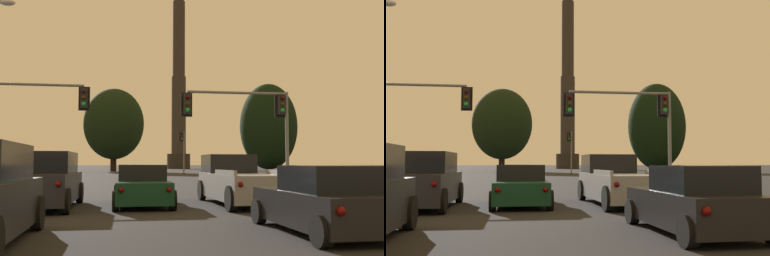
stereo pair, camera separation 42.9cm
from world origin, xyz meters
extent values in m
cube|color=black|center=(3.49, 9.31, 0.53)|extent=(1.87, 4.06, 0.72)
cube|color=black|center=(3.50, 8.91, 1.16)|extent=(1.63, 1.96, 0.55)
cylinder|color=black|center=(2.59, 10.91, 0.30)|extent=(0.24, 0.61, 0.60)
cylinder|color=black|center=(4.27, 10.97, 0.30)|extent=(0.24, 0.61, 0.60)
cylinder|color=black|center=(2.71, 7.66, 0.30)|extent=(0.24, 0.61, 0.60)
sphere|color=#500705|center=(2.88, 7.27, 0.68)|extent=(0.17, 0.17, 0.17)
cube|color=#0F3823|center=(-0.05, 16.17, 0.53)|extent=(1.81, 4.60, 0.70)
cube|color=black|center=(-0.05, 16.40, 1.15)|extent=(1.62, 2.20, 0.55)
cylinder|color=black|center=(-0.93, 18.06, 0.32)|extent=(0.22, 0.64, 0.64)
cylinder|color=black|center=(0.83, 18.07, 0.32)|extent=(0.22, 0.64, 0.64)
cylinder|color=black|center=(-0.93, 14.26, 0.32)|extent=(0.22, 0.64, 0.64)
cylinder|color=black|center=(0.83, 14.27, 0.32)|extent=(0.22, 0.64, 0.64)
sphere|color=#500705|center=(-0.77, 13.84, 0.68)|extent=(0.17, 0.17, 0.17)
sphere|color=#500705|center=(0.67, 13.85, 0.68)|extent=(0.17, 0.17, 0.17)
cylinder|color=black|center=(-2.60, 10.66, 0.38)|extent=(0.23, 0.76, 0.76)
cube|color=#232328|center=(-3.27, 15.67, 0.68)|extent=(1.98, 4.82, 0.95)
cube|color=black|center=(-3.27, 15.79, 1.51)|extent=(1.82, 2.82, 0.70)
cylinder|color=black|center=(-4.18, 17.60, 0.38)|extent=(0.23, 0.76, 0.76)
cylinder|color=black|center=(-2.30, 17.58, 0.38)|extent=(0.23, 0.76, 0.76)
cylinder|color=black|center=(-2.35, 13.73, 0.38)|extent=(0.23, 0.76, 0.76)
sphere|color=#500705|center=(-4.08, 13.26, 0.89)|extent=(0.17, 0.17, 0.17)
sphere|color=#500705|center=(-2.52, 13.24, 0.89)|extent=(0.17, 0.17, 0.17)
cube|color=gray|center=(3.47, 15.85, 0.66)|extent=(2.14, 5.45, 0.88)
cube|color=black|center=(3.43, 17.60, 1.46)|extent=(1.89, 1.85, 0.72)
cube|color=gray|center=(2.57, 14.44, 1.18)|extent=(0.16, 2.43, 0.16)
cube|color=gray|center=(4.45, 14.49, 1.18)|extent=(0.16, 2.43, 0.16)
cylinder|color=black|center=(2.44, 18.02, 0.40)|extent=(0.24, 0.81, 0.80)
cylinder|color=black|center=(4.40, 18.08, 0.40)|extent=(0.24, 0.81, 0.80)
cylinder|color=black|center=(2.55, 13.63, 0.40)|extent=(0.24, 0.81, 0.80)
cylinder|color=black|center=(4.51, 13.68, 0.40)|extent=(0.24, 0.81, 0.80)
sphere|color=#500705|center=(2.72, 13.11, 0.85)|extent=(0.17, 0.17, 0.17)
sphere|color=#500705|center=(4.36, 13.15, 0.85)|extent=(0.17, 0.17, 0.17)
cylinder|color=slate|center=(7.74, 22.42, 2.60)|extent=(0.18, 0.18, 5.20)
cylinder|color=black|center=(7.74, 22.42, 0.05)|extent=(0.40, 0.40, 0.10)
cube|color=black|center=(7.45, 22.42, 4.53)|extent=(0.34, 0.34, 1.04)
cube|color=black|center=(7.45, 22.60, 4.53)|extent=(0.58, 0.03, 1.25)
sphere|color=#320504|center=(7.45, 22.23, 4.85)|extent=(0.22, 0.22, 0.22)
sphere|color=#352604|center=(7.45, 22.23, 4.53)|extent=(0.22, 0.22, 0.22)
sphere|color=green|center=(7.45, 22.23, 4.21)|extent=(0.22, 0.22, 0.22)
cylinder|color=slate|center=(5.11, 22.42, 5.10)|extent=(5.27, 0.14, 0.14)
sphere|color=slate|center=(7.74, 22.42, 5.10)|extent=(0.18, 0.18, 0.18)
cube|color=black|center=(2.47, 22.42, 4.46)|extent=(0.34, 0.34, 1.04)
cube|color=black|center=(2.47, 22.60, 4.46)|extent=(0.58, 0.03, 1.25)
sphere|color=#320504|center=(2.47, 22.23, 4.78)|extent=(0.22, 0.22, 0.22)
sphere|color=#352604|center=(2.47, 22.23, 4.46)|extent=(0.22, 0.22, 0.22)
sphere|color=green|center=(2.47, 22.23, 4.14)|extent=(0.22, 0.22, 0.22)
cylinder|color=slate|center=(7.53, 60.15, 2.86)|extent=(0.18, 0.18, 5.73)
cylinder|color=black|center=(7.53, 60.15, 0.05)|extent=(0.40, 0.40, 0.10)
cube|color=black|center=(7.24, 60.15, 5.06)|extent=(0.34, 0.34, 1.04)
cube|color=black|center=(7.24, 60.33, 5.06)|extent=(0.58, 0.03, 1.25)
sphere|color=#320504|center=(7.24, 59.96, 5.38)|extent=(0.22, 0.22, 0.22)
sphere|color=#352604|center=(7.24, 59.96, 5.06)|extent=(0.22, 0.22, 0.22)
sphere|color=green|center=(7.24, 59.96, 4.73)|extent=(0.22, 0.22, 0.22)
cylinder|color=slate|center=(-5.16, 23.58, 5.45)|extent=(4.88, 0.14, 0.14)
cube|color=black|center=(-2.72, 23.58, 4.81)|extent=(0.34, 0.34, 1.04)
cube|color=black|center=(-2.72, 23.76, 4.81)|extent=(0.58, 0.03, 1.25)
sphere|color=#320504|center=(-2.72, 23.39, 5.14)|extent=(0.22, 0.22, 0.22)
sphere|color=#352604|center=(-2.72, 23.39, 4.81)|extent=(0.22, 0.22, 0.22)
sphere|color=green|center=(-2.72, 23.39, 4.49)|extent=(0.22, 0.22, 0.22)
ellipsoid|color=silver|center=(-5.51, 19.16, 8.11)|extent=(0.64, 0.36, 0.26)
cylinder|color=#2B2722|center=(13.49, 113.15, 1.89)|extent=(5.89, 5.89, 3.79)
cylinder|color=#332D28|center=(13.49, 113.15, 13.69)|extent=(3.68, 3.68, 19.79)
cylinder|color=#332D28|center=(13.49, 113.15, 33.48)|extent=(3.16, 3.16, 19.79)
cylinder|color=black|center=(24.39, 74.79, 1.11)|extent=(1.00, 1.00, 2.22)
ellipsoid|color=black|center=(24.39, 74.79, 7.81)|extent=(10.00, 9.00, 14.92)
cylinder|color=black|center=(-2.19, 79.86, 1.84)|extent=(1.05, 1.05, 3.67)
ellipsoid|color=black|center=(-2.19, 79.86, 8.35)|extent=(10.53, 9.48, 12.47)
camera|label=1|loc=(-0.77, 0.14, 1.49)|focal=42.00mm
camera|label=2|loc=(-0.34, 0.08, 1.49)|focal=42.00mm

